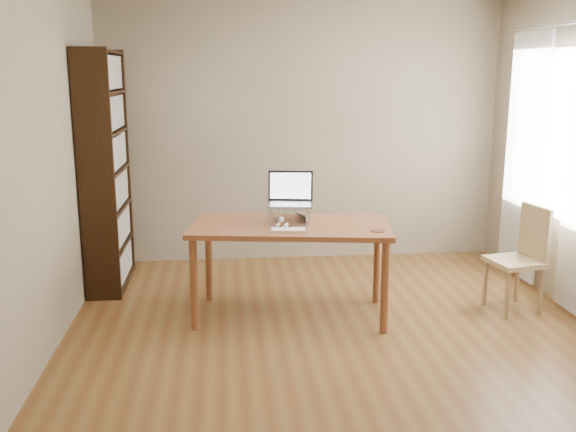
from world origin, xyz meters
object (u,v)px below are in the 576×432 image
Objects in this scene: cat at (285,214)px; chair at (523,255)px; desk at (291,235)px; laptop at (289,196)px; bookshelf at (106,171)px; keyboard at (288,230)px.

cat is 0.55× the size of chair.
laptop reaches higher than desk.
chair is (3.42, -0.99, -0.59)m from bookshelf.
laptop is at bearing 89.06° from keyboard.
chair is (1.91, -0.17, -0.35)m from cat.
bookshelf reaches higher than cat.
keyboard is (-0.04, -0.22, 0.10)m from desk.
cat is at bearing 93.79° from keyboard.
cat is 1.95m from chair.
desk is 0.19m from cat.
laptop is 0.14m from cat.
keyboard is at bearing -87.99° from laptop.
chair is at bearing 6.81° from desk.
keyboard is (-0.04, -0.36, -0.19)m from laptop.
bookshelf is 4.44× the size of cat.
laptop reaches higher than chair.
bookshelf is at bearing 168.34° from cat.
keyboard is (1.50, -1.15, -0.29)m from bookshelf.
cat is at bearing 164.39° from chair.
bookshelf is 5.40× the size of laptop.
laptop is 0.45× the size of chair.
cat is (-0.03, -0.03, -0.13)m from laptop.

